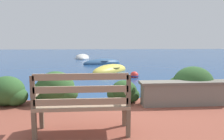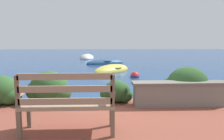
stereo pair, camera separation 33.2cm
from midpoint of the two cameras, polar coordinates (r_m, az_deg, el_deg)
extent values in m
plane|color=navy|center=(5.36, 2.67, -9.66)|extent=(80.00, 80.00, 0.00)
cube|color=brown|center=(3.71, -20.42, -11.18)|extent=(0.06, 0.06, 0.40)
cube|color=brown|center=(3.58, 0.51, -11.35)|extent=(0.06, 0.06, 0.40)
cube|color=brown|center=(3.33, -22.43, -13.42)|extent=(0.06, 0.06, 0.40)
cube|color=brown|center=(3.19, 1.20, -13.77)|extent=(0.06, 0.06, 0.40)
cube|color=gray|center=(3.32, -10.58, -8.94)|extent=(1.36, 0.48, 0.05)
cube|color=gray|center=(3.09, -11.03, -8.17)|extent=(1.30, 0.04, 0.09)
cube|color=gray|center=(3.05, -11.11, -5.00)|extent=(1.30, 0.04, 0.09)
cube|color=gray|center=(3.02, -11.20, -1.75)|extent=(1.30, 0.04, 0.09)
cube|color=brown|center=(3.20, -22.85, -5.42)|extent=(0.06, 0.04, 0.45)
cube|color=brown|center=(3.05, 1.22, -5.43)|extent=(0.06, 0.04, 0.45)
cube|color=gray|center=(3.40, -21.71, -5.39)|extent=(0.07, 0.43, 0.05)
cube|color=gray|center=(3.26, 0.85, -5.38)|extent=(0.07, 0.43, 0.05)
cube|color=slate|center=(4.93, 16.93, -6.10)|extent=(1.92, 0.35, 0.45)
cube|color=#635F56|center=(4.88, 17.05, -3.17)|extent=(2.01, 0.39, 0.06)
ellipsoid|color=#2D5628|center=(5.24, -27.45, -4.86)|extent=(0.74, 0.67, 0.63)
ellipsoid|color=#2D5628|center=(5.16, -25.63, -6.20)|extent=(0.52, 0.47, 0.41)
ellipsoid|color=#2D5628|center=(5.04, -16.34, -4.33)|extent=(0.83, 0.75, 0.70)
ellipsoid|color=#2D5628|center=(5.17, -18.64, -5.30)|extent=(0.62, 0.56, 0.50)
ellipsoid|color=#2D5628|center=(4.99, -14.04, -5.83)|extent=(0.58, 0.52, 0.46)
ellipsoid|color=#284C23|center=(4.91, 1.20, -5.56)|extent=(0.59, 0.53, 0.50)
ellipsoid|color=#284C23|center=(4.96, -0.71, -6.30)|extent=(0.44, 0.40, 0.35)
ellipsoid|color=#284C23|center=(4.92, 2.94, -6.59)|extent=(0.41, 0.37, 0.32)
ellipsoid|color=#284C23|center=(5.34, 18.75, -3.31)|extent=(0.93, 0.83, 0.79)
ellipsoid|color=#284C23|center=(5.34, 15.88, -4.48)|extent=(0.69, 0.63, 0.56)
ellipsoid|color=#284C23|center=(5.43, 21.14, -4.76)|extent=(0.65, 0.58, 0.51)
ellipsoid|color=#DBC64C|center=(11.49, -1.31, -0.17)|extent=(2.47, 2.71, 0.68)
torus|color=olive|center=(11.47, -1.32, 0.75)|extent=(1.47, 1.47, 0.07)
cube|color=#846647|center=(11.16, -2.51, 0.40)|extent=(0.71, 0.61, 0.04)
cube|color=#846647|center=(11.74, -0.37, 0.76)|extent=(0.71, 0.61, 0.04)
ellipsoid|color=#2D517A|center=(15.57, -3.23, 1.81)|extent=(2.99, 2.05, 0.63)
torus|color=#2D4157|center=(15.55, -3.24, 2.44)|extent=(1.35, 1.35, 0.07)
cube|color=#846647|center=(15.38, -4.67, 2.26)|extent=(0.43, 0.78, 0.04)
cube|color=#846647|center=(15.70, -2.07, 2.39)|extent=(0.43, 0.78, 0.04)
ellipsoid|color=silver|center=(20.59, -8.17, 3.14)|extent=(1.36, 3.10, 0.74)
torus|color=gray|center=(20.57, -8.18, 3.71)|extent=(1.30, 1.30, 0.07)
cube|color=#846647|center=(20.12, -8.22, 3.54)|extent=(1.00, 0.16, 0.04)
cube|color=#846647|center=(20.96, -8.16, 3.69)|extent=(1.00, 0.16, 0.04)
sphere|color=red|center=(9.73, 4.87, -1.49)|extent=(0.38, 0.38, 0.38)
torus|color=navy|center=(9.73, 4.87, -1.49)|extent=(0.42, 0.42, 0.05)
camera|label=1|loc=(0.17, -91.04, -0.14)|focal=35.00mm
camera|label=2|loc=(0.17, 88.96, 0.14)|focal=35.00mm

